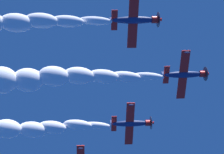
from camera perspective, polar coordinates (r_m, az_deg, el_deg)
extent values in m
ellipsoid|color=navy|center=(69.76, 11.33, 0.39)|extent=(7.92, 3.72, 2.16)
cylinder|color=red|center=(70.95, 14.10, 0.48)|extent=(1.50, 1.63, 1.44)
cone|color=red|center=(71.23, 14.68, 0.50)|extent=(1.02, 0.87, 0.72)
cylinder|color=#3F3F47|center=(71.17, 14.55, 0.49)|extent=(1.12, 2.88, 2.91)
cube|color=red|center=(69.53, 11.19, 0.30)|extent=(4.69, 9.96, 1.09)
ellipsoid|color=navy|center=(72.19, 10.65, -2.97)|extent=(1.12, 0.62, 0.43)
ellipsoid|color=navy|center=(67.13, 11.77, 3.82)|extent=(1.12, 0.62, 0.43)
cube|color=red|center=(68.83, 8.59, 0.34)|extent=(2.13, 3.71, 0.50)
cube|color=navy|center=(69.29, 8.41, 0.60)|extent=(1.39, 0.67, 1.45)
ellipsoid|color=#1E232D|center=(70.26, 11.50, 0.62)|extent=(2.01, 1.40, 1.02)
ellipsoid|color=navy|center=(74.77, 2.98, -7.34)|extent=(7.90, 3.73, 1.92)
cylinder|color=red|center=(75.35, 5.71, -7.23)|extent=(1.47, 1.61, 1.40)
cone|color=red|center=(75.50, 6.29, -7.21)|extent=(1.01, 0.86, 0.69)
cylinder|color=#3F3F47|center=(75.46, 6.16, -7.21)|extent=(1.05, 2.84, 2.89)
cube|color=red|center=(74.59, 2.81, -7.44)|extent=(4.69, 9.97, 0.96)
ellipsoid|color=navy|center=(77.79, 2.60, -10.21)|extent=(1.12, 0.62, 0.39)
ellipsoid|color=navy|center=(71.59, 3.04, -4.43)|extent=(1.12, 0.62, 0.39)
cube|color=red|center=(74.43, 0.32, -7.39)|extent=(2.13, 3.71, 0.44)
cube|color=navy|center=(74.87, 0.22, -7.10)|extent=(1.36, 0.65, 1.42)
ellipsoid|color=#1E232D|center=(75.20, 3.20, -7.09)|extent=(1.99, 1.40, 0.96)
ellipsoid|color=navy|center=(62.88, 3.54, 8.98)|extent=(7.92, 3.72, 2.20)
cylinder|color=red|center=(63.64, 6.77, 8.98)|extent=(1.51, 1.62, 1.44)
cone|color=red|center=(63.83, 7.45, 8.98)|extent=(1.02, 0.87, 0.72)
cylinder|color=#3F3F47|center=(63.79, 7.29, 8.98)|extent=(1.14, 2.87, 2.88)
cube|color=red|center=(62.66, 3.36, 8.91)|extent=(4.69, 9.97, 1.00)
ellipsoid|color=navy|center=(64.73, 3.07, 4.94)|extent=(1.13, 0.62, 0.43)
cube|color=red|center=(62.39, 0.38, 8.97)|extent=(2.13, 3.71, 0.47)
cube|color=navy|center=(62.92, 0.24, 9.18)|extent=(1.40, 0.66, 1.46)
ellipsoid|color=#1E232D|center=(63.39, 3.79, 9.16)|extent=(2.01, 1.40, 1.02)
ellipsoid|color=navy|center=(77.41, -5.02, -11.18)|extent=(1.12, 0.63, 0.39)
ellipsoid|color=white|center=(68.04, 5.79, 0.11)|extent=(6.10, 3.23, 2.06)
ellipsoid|color=white|center=(67.44, 2.08, 0.06)|extent=(6.34, 3.79, 2.63)
ellipsoid|color=white|center=(66.75, -1.45, 0.11)|extent=(6.58, 4.35, 3.20)
ellipsoid|color=white|center=(66.54, -5.30, 0.24)|extent=(6.82, 4.92, 3.77)
ellipsoid|color=white|center=(66.55, -9.23, 0.12)|extent=(7.05, 5.48, 4.34)
ellipsoid|color=white|center=(67.41, -13.12, -0.45)|extent=(7.29, 6.05, 4.91)
ellipsoid|color=white|center=(67.57, -17.06, -0.46)|extent=(7.53, 6.61, 5.48)
ellipsoid|color=white|center=(73.99, -2.39, -7.67)|extent=(6.10, 3.23, 2.06)
ellipsoid|color=white|center=(73.85, -5.46, -7.51)|extent=(6.34, 3.79, 2.63)
ellipsoid|color=white|center=(74.11, -9.46, -7.84)|extent=(6.58, 4.35, 3.20)
ellipsoid|color=white|center=(74.51, -12.46, -8.10)|extent=(6.82, 4.92, 3.77)
ellipsoid|color=white|center=(74.87, -16.24, -7.86)|extent=(7.05, 5.48, 4.34)
ellipsoid|color=white|center=(62.24, -2.64, 8.88)|extent=(6.10, 3.23, 2.06)
ellipsoid|color=white|center=(61.86, -7.08, 8.73)|extent=(6.34, 3.79, 2.63)
ellipsoid|color=white|center=(62.21, -11.17, 8.74)|extent=(6.58, 4.35, 3.20)
ellipsoid|color=white|center=(62.88, -14.95, 8.29)|extent=(6.82, 4.92, 3.77)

